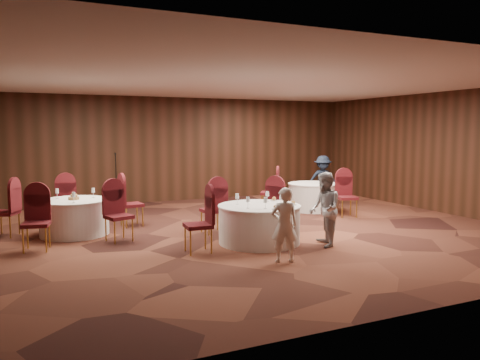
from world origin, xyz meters
name	(u,v)px	position (x,y,z in m)	size (l,w,h in m)	color
ground	(235,232)	(0.00, 0.00, 0.00)	(12.00, 12.00, 0.00)	black
room_shell	(235,141)	(0.00, 0.00, 1.96)	(12.00, 12.00, 12.00)	silver
table_main	(259,224)	(0.03, -1.08, 0.38)	(1.60, 1.60, 0.74)	white
table_left	(74,217)	(-3.17, 1.17, 0.38)	(1.42, 1.42, 0.74)	white
table_right	(313,196)	(3.09, 1.72, 0.38)	(1.38, 1.38, 0.74)	white
chairs_main	(233,214)	(-0.27, -0.47, 0.50)	(2.86, 1.95, 1.00)	#460E15
chairs_left	(73,211)	(-3.20, 1.16, 0.50)	(3.23, 2.88, 1.00)	#460E15
chairs_right	(307,195)	(2.62, 1.30, 0.50)	(2.05, 2.26, 1.00)	#460E15
tabletop_main	(269,200)	(0.19, -1.17, 0.84)	(1.08, 1.10, 0.22)	silver
tabletop_left	(74,196)	(-3.16, 1.17, 0.82)	(0.79, 0.83, 0.22)	silver
tabletop_right	(325,178)	(3.30, 1.49, 0.90)	(0.08, 0.08, 0.22)	silver
mic_stand	(117,192)	(-1.78, 4.25, 0.45)	(0.24, 0.24, 1.56)	black
woman_a	(284,225)	(-0.19, -2.44, 0.63)	(0.46, 0.30, 1.25)	white
woman_b	(325,209)	(1.04, -1.81, 0.70)	(0.68, 0.53, 1.41)	#A1A1A6
man_c	(323,180)	(3.96, 2.54, 0.72)	(0.93, 0.53, 1.44)	black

